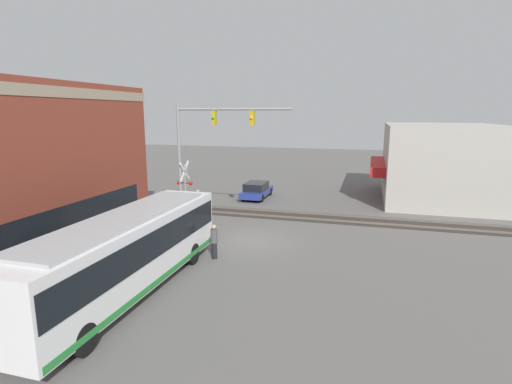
# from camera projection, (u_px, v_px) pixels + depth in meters

# --- Properties ---
(ground_plane) EXTENTS (120.00, 120.00, 0.00)m
(ground_plane) POSITION_uv_depth(u_px,v_px,m) (251.00, 240.00, 22.57)
(ground_plane) COLOR #605E5B
(shop_building) EXTENTS (12.18, 9.65, 6.17)m
(shop_building) POSITION_uv_depth(u_px,v_px,m) (438.00, 162.00, 32.92)
(shop_building) COLOR #B2ADA3
(shop_building) RESTS_ON ground
(city_bus) EXTENTS (11.62, 2.59, 3.17)m
(city_bus) POSITION_uv_depth(u_px,v_px,m) (126.00, 251.00, 15.65)
(city_bus) COLOR white
(city_bus) RESTS_ON ground
(traffic_signal_gantry) EXTENTS (0.42, 7.84, 7.72)m
(traffic_signal_gantry) POSITION_uv_depth(u_px,v_px,m) (207.00, 136.00, 26.19)
(traffic_signal_gantry) COLOR gray
(traffic_signal_gantry) RESTS_ON ground
(crossing_signal) EXTENTS (1.41, 1.18, 3.81)m
(crossing_signal) POSITION_uv_depth(u_px,v_px,m) (185.00, 183.00, 27.74)
(crossing_signal) COLOR gray
(crossing_signal) RESTS_ON ground
(rail_track_near) EXTENTS (2.60, 60.00, 0.15)m
(rail_track_near) POSITION_uv_depth(u_px,v_px,m) (275.00, 214.00, 28.22)
(rail_track_near) COLOR #332D28
(rail_track_near) RESTS_ON ground
(parked_car_blue) EXTENTS (4.44, 1.82, 1.37)m
(parked_car_blue) POSITION_uv_depth(u_px,v_px,m) (257.00, 191.00, 33.65)
(parked_car_blue) COLOR navy
(parked_car_blue) RESTS_ON ground
(pedestrian_at_crossing) EXTENTS (0.34, 0.34, 1.82)m
(pedestrian_at_crossing) POSITION_uv_depth(u_px,v_px,m) (198.00, 202.00, 28.00)
(pedestrian_at_crossing) COLOR #2D3351
(pedestrian_at_crossing) RESTS_ON ground
(pedestrian_near_bus) EXTENTS (0.34, 0.34, 1.74)m
(pedestrian_near_bus) POSITION_uv_depth(u_px,v_px,m) (214.00, 241.00, 19.59)
(pedestrian_near_bus) COLOR black
(pedestrian_near_bus) RESTS_ON ground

